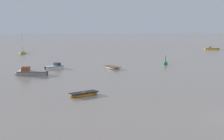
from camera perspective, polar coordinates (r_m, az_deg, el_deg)
rowboat_moored_0 at (r=40.09m, az=-4.95°, el=-4.28°), size 4.18×2.61×0.63m
rowboat_moored_1 at (r=65.64m, az=0.07°, el=0.38°), size 2.66×4.91×0.74m
motorboat_moored_1 at (r=128.33m, az=16.85°, el=3.58°), size 5.29×5.45×1.94m
sailboat_moored_0 at (r=107.44m, az=-15.42°, el=2.94°), size 3.30×6.29×6.75m
motorboat_moored_2 at (r=67.19m, az=-9.75°, el=0.49°), size 4.87×3.61×1.77m
motorboat_moored_3 at (r=58.91m, az=-14.63°, el=-0.55°), size 6.23×3.76×2.24m
channel_buoy at (r=73.10m, az=9.39°, el=1.21°), size 0.90×0.90×2.30m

